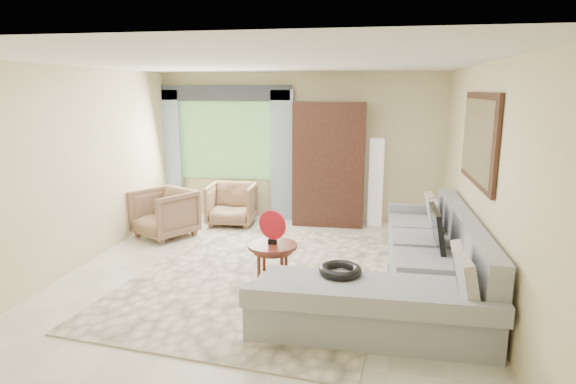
% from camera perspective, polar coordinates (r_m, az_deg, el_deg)
% --- Properties ---
extents(ground, '(6.00, 6.00, 0.00)m').
position_cam_1_polar(ground, '(6.05, -2.96, -10.39)').
color(ground, silver).
rests_on(ground, ground).
extents(area_rug, '(3.43, 4.31, 0.02)m').
position_cam_1_polar(area_rug, '(6.16, -3.08, -9.86)').
color(area_rug, beige).
rests_on(area_rug, ground).
extents(sectional_sofa, '(2.30, 3.46, 0.90)m').
position_cam_1_polar(sectional_sofa, '(5.66, 14.70, -9.29)').
color(sectional_sofa, '#9D9FA5').
rests_on(sectional_sofa, ground).
extents(tv_screen, '(0.14, 0.74, 0.48)m').
position_cam_1_polar(tv_screen, '(5.88, 17.27, -4.15)').
color(tv_screen, black).
rests_on(tv_screen, sectional_sofa).
extents(garden_hose, '(0.43, 0.43, 0.09)m').
position_cam_1_polar(garden_hose, '(4.88, 6.22, -9.20)').
color(garden_hose, black).
rests_on(garden_hose, sectional_sofa).
extents(coffee_table, '(0.57, 0.57, 0.57)m').
position_cam_1_polar(coffee_table, '(5.63, -1.82, -8.81)').
color(coffee_table, '#511D15').
rests_on(coffee_table, ground).
extents(red_disc, '(0.33, 0.13, 0.34)m').
position_cam_1_polar(red_disc, '(5.48, -1.86, -3.91)').
color(red_disc, '#B5121E').
rests_on(red_disc, coffee_table).
extents(armchair_left, '(1.13, 1.13, 0.76)m').
position_cam_1_polar(armchair_left, '(7.88, -14.45, -2.47)').
color(armchair_left, '#957451').
rests_on(armchair_left, ground).
extents(armchair_right, '(0.82, 0.84, 0.72)m').
position_cam_1_polar(armchair_right, '(8.37, -6.69, -1.46)').
color(armchair_right, '#957451').
rests_on(armchair_right, ground).
extents(potted_plant, '(0.62, 0.58, 0.54)m').
position_cam_1_polar(potted_plant, '(8.71, -11.35, -1.68)').
color(potted_plant, '#999999').
rests_on(potted_plant, ground).
extents(armoire, '(1.20, 0.55, 2.10)m').
position_cam_1_polar(armoire, '(8.29, 4.89, 3.31)').
color(armoire, black).
rests_on(armoire, ground).
extents(floor_lamp, '(0.24, 0.24, 1.50)m').
position_cam_1_polar(floor_lamp, '(8.37, 10.36, 1.15)').
color(floor_lamp, silver).
rests_on(floor_lamp, ground).
extents(window, '(1.80, 0.04, 1.40)m').
position_cam_1_polar(window, '(8.86, -7.32, 6.10)').
color(window, '#669E59').
rests_on(window, wall_back).
extents(curtain_left, '(0.40, 0.08, 2.30)m').
position_cam_1_polar(curtain_left, '(9.17, -13.75, 4.48)').
color(curtain_left, '#9EB7CC').
rests_on(curtain_left, ground).
extents(curtain_right, '(0.40, 0.08, 2.30)m').
position_cam_1_polar(curtain_right, '(8.55, -0.70, 4.29)').
color(curtain_right, '#9EB7CC').
rests_on(curtain_right, ground).
extents(valance, '(2.40, 0.12, 0.26)m').
position_cam_1_polar(valance, '(8.74, -7.61, 11.60)').
color(valance, '#1E232D').
rests_on(valance, wall_back).
extents(wall_mirror, '(0.05, 1.70, 1.05)m').
position_cam_1_polar(wall_mirror, '(5.94, 21.65, 5.84)').
color(wall_mirror, black).
rests_on(wall_mirror, wall_right).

